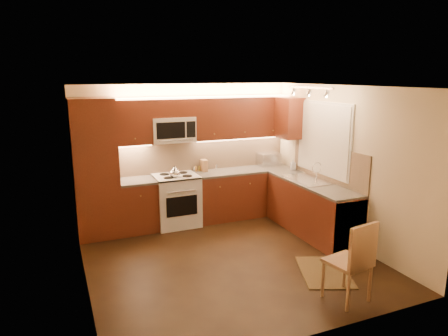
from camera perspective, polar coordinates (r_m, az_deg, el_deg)
name	(u,v)px	position (r m, az deg, el deg)	size (l,w,h in m)	color
floor	(229,259)	(6.19, 0.72, -12.53)	(4.00, 4.00, 0.01)	black
ceiling	(230,87)	(5.60, 0.80, 11.26)	(4.00, 4.00, 0.01)	beige
wall_back	(186,153)	(7.60, -5.31, 2.14)	(4.00, 0.01, 2.50)	beige
wall_front	(312,223)	(4.10, 12.16, -7.50)	(4.00, 0.01, 2.50)	beige
wall_left	(80,192)	(5.32, -19.42, -3.22)	(0.01, 4.00, 2.50)	beige
wall_right	(344,165)	(6.80, 16.37, 0.40)	(0.01, 4.00, 2.50)	beige
pantry	(95,169)	(7.01, -17.47, -0.15)	(0.70, 0.60, 2.30)	#4A1A0F
base_cab_back_left	(138,206)	(7.29, -11.91, -5.22)	(0.62, 0.60, 0.86)	#4A1A0F
counter_back_left	(137,181)	(7.16, -12.08, -1.79)	(0.62, 0.60, 0.04)	#3D3A37
base_cab_back_right	(243,193)	(7.90, 2.70, -3.54)	(1.92, 0.60, 0.86)	#4A1A0F
counter_back_right	(244,171)	(7.78, 2.73, -0.36)	(1.92, 0.60, 0.04)	#3D3A37
base_cab_right	(311,209)	(7.15, 12.06, -5.59)	(0.60, 2.00, 0.86)	#4A1A0F
counter_right	(313,183)	(7.02, 12.23, -2.10)	(0.60, 2.00, 0.04)	#3D3A37
dishwasher	(338,222)	(6.62, 15.53, -7.28)	(0.58, 0.60, 0.84)	silver
backsplash_back	(204,154)	(7.71, -2.80, 1.96)	(3.30, 0.02, 0.60)	tan
backsplash_right	(328,163)	(7.11, 14.26, 0.64)	(0.02, 2.00, 0.60)	tan
upper_cab_back_left	(132,122)	(7.11, -12.65, 6.23)	(0.62, 0.35, 0.75)	#4A1A0F
upper_cab_back_right	(241,117)	(7.73, 2.41, 7.04)	(1.92, 0.35, 0.75)	#4A1A0F
upper_cab_bridge	(172,108)	(7.24, -7.31, 8.31)	(0.76, 0.35, 0.31)	#4A1A0F
upper_cab_right_corner	(289,118)	(7.73, 9.08, 6.90)	(0.35, 0.50, 0.75)	#4A1A0F
stove	(176,200)	(7.41, -6.63, -4.48)	(0.76, 0.65, 0.92)	silver
microwave	(172,129)	(7.26, -7.19, 5.35)	(0.76, 0.38, 0.44)	silver
window_frame	(324,139)	(7.16, 13.69, 4.01)	(0.03, 1.44, 1.24)	silver
window_blinds	(323,139)	(7.15, 13.56, 4.00)	(0.02, 1.36, 1.16)	silver
sink	(308,176)	(7.12, 11.57, -1.08)	(0.52, 0.86, 0.15)	silver
faucet	(317,171)	(7.20, 12.78, -0.36)	(0.20, 0.04, 0.30)	silver
track_light_bar	(309,87)	(6.71, 11.81, 10.92)	(0.04, 1.20, 0.03)	silver
kettle	(175,172)	(7.10, -6.89, -0.50)	(0.19, 0.19, 0.21)	silver
toaster_oven	(268,159)	(8.15, 6.18, 1.23)	(0.42, 0.31, 0.25)	silver
knife_block	(204,165)	(7.63, -2.78, 0.36)	(0.10, 0.16, 0.22)	olive
spice_jar_a	(194,169)	(7.65, -4.13, -0.10)	(0.04, 0.04, 0.09)	silver
spice_jar_b	(199,169)	(7.64, -3.46, -0.07)	(0.04, 0.04, 0.10)	olive
spice_jar_c	(216,167)	(7.76, -1.09, 0.14)	(0.04, 0.04, 0.10)	silver
spice_jar_d	(196,169)	(7.64, -3.93, -0.10)	(0.05, 0.05, 0.09)	#AE7A34
soap_bottle	(293,164)	(7.86, 9.58, 0.49)	(0.09, 0.09, 0.19)	silver
rug	(324,272)	(5.97, 13.80, -13.87)	(0.63, 0.95, 0.01)	black
dining_chair	(348,260)	(5.19, 16.84, -12.16)	(0.45, 0.45, 1.01)	olive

